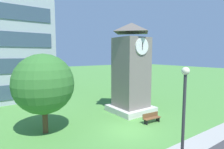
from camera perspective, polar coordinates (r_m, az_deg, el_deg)
The scene contains 6 objects.
ground_plane at distance 15.78m, azimuth 4.87°, elevation -16.84°, with size 160.00×160.00×0.00m, color #4C893D.
clock_tower at distance 19.78m, azimuth 5.92°, elevation 0.43°, with size 4.11×4.11×9.46m.
park_bench at distance 17.55m, azimuth 12.08°, elevation -12.93°, with size 1.83×0.64×0.88m.
street_lamp at distance 9.15m, azimuth 21.29°, elevation -11.14°, with size 0.36×0.36×5.62m.
tree_near_tower at distance 24.29m, azimuth 6.00°, elevation -0.37°, with size 3.04×3.04×4.95m.
tree_streetside at distance 15.18m, azimuth -20.34°, elevation -2.78°, with size 4.67×4.67×6.25m.
Camera 1 is at (-9.40, -11.08, 6.17)m, focal length 29.60 mm.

